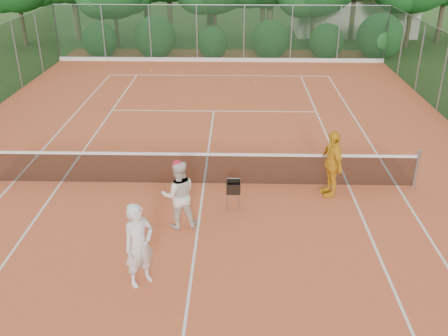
# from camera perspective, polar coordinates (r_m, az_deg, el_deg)

# --- Properties ---
(ground) EXTENTS (120.00, 120.00, 0.00)m
(ground) POSITION_cam_1_polar(r_m,az_deg,el_deg) (14.27, -2.31, -1.90)
(ground) COLOR #27491A
(ground) RESTS_ON ground
(clay_court) EXTENTS (18.00, 36.00, 0.02)m
(clay_court) POSITION_cam_1_polar(r_m,az_deg,el_deg) (14.26, -2.31, -1.86)
(clay_court) COLOR #D96032
(clay_court) RESTS_ON ground
(club_building) EXTENTS (8.00, 5.00, 3.00)m
(club_building) POSITION_cam_1_polar(r_m,az_deg,el_deg) (37.87, 14.44, 17.00)
(club_building) COLOR beige
(club_building) RESTS_ON ground
(tennis_net) EXTENTS (11.97, 0.10, 1.10)m
(tennis_net) POSITION_cam_1_polar(r_m,az_deg,el_deg) (14.03, -2.35, 0.03)
(tennis_net) COLOR gray
(tennis_net) RESTS_ON clay_court
(player_white) EXTENTS (0.78, 0.76, 1.81)m
(player_white) POSITION_cam_1_polar(r_m,az_deg,el_deg) (10.12, -9.68, -8.70)
(player_white) COLOR white
(player_white) RESTS_ON clay_court
(player_center_grp) EXTENTS (0.96, 0.82, 1.76)m
(player_center_grp) POSITION_cam_1_polar(r_m,az_deg,el_deg) (11.90, -5.21, -3.04)
(player_center_grp) COLOR white
(player_center_grp) RESTS_ON clay_court
(player_yellow) EXTENTS (0.71, 1.16, 1.85)m
(player_yellow) POSITION_cam_1_polar(r_m,az_deg,el_deg) (13.61, 12.21, 0.52)
(player_yellow) COLOR gold
(player_yellow) RESTS_ON clay_court
(ball_hopper) EXTENTS (0.34, 0.34, 0.78)m
(ball_hopper) POSITION_cam_1_polar(r_m,az_deg,el_deg) (12.72, 1.09, -2.25)
(ball_hopper) COLOR gray
(ball_hopper) RESTS_ON clay_court
(stray_ball_a) EXTENTS (0.07, 0.07, 0.07)m
(stray_ball_a) POSITION_cam_1_polar(r_m,az_deg,el_deg) (26.49, -8.35, 10.96)
(stray_ball_a) COLOR yellow
(stray_ball_a) RESTS_ON clay_court
(stray_ball_b) EXTENTS (0.07, 0.07, 0.07)m
(stray_ball_b) POSITION_cam_1_polar(r_m,az_deg,el_deg) (23.88, 1.23, 9.63)
(stray_ball_b) COLOR #A7C62E
(stray_ball_b) RESTS_ON clay_court
(stray_ball_c) EXTENTS (0.07, 0.07, 0.07)m
(stray_ball_c) POSITION_cam_1_polar(r_m,az_deg,el_deg) (24.26, 3.63, 9.84)
(stray_ball_c) COLOR yellow
(stray_ball_c) RESTS_ON clay_court
(court_markings) EXTENTS (11.03, 23.83, 0.01)m
(court_markings) POSITION_cam_1_polar(r_m,az_deg,el_deg) (14.26, -2.31, -1.82)
(court_markings) COLOR white
(court_markings) RESTS_ON clay_court
(fence_back) EXTENTS (18.07, 0.07, 3.00)m
(fence_back) POSITION_cam_1_polar(r_m,az_deg,el_deg) (28.11, -0.41, 15.11)
(fence_back) COLOR #19381E
(fence_back) RESTS_ON clay_court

